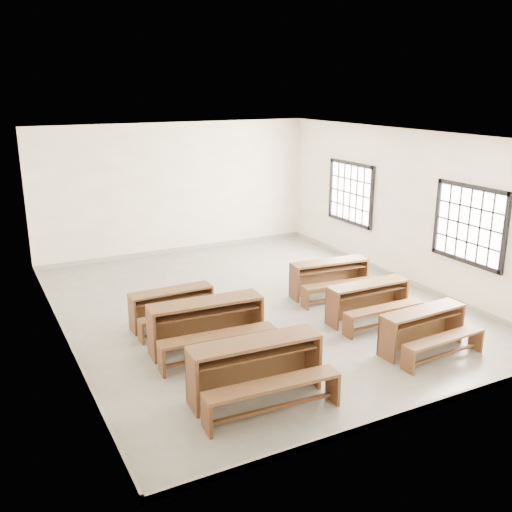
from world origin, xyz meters
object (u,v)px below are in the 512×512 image
desk_set_3 (424,327)px  desk_set_5 (330,276)px  desk_set_4 (369,299)px  desk_set_0 (257,366)px  desk_set_1 (207,322)px  desk_set_2 (173,305)px

desk_set_3 → desk_set_5: (0.10, 2.72, 0.02)m
desk_set_4 → desk_set_5: 1.37m
desk_set_0 → desk_set_5: size_ratio=1.12×
desk_set_1 → desk_set_2: bearing=101.9°
desk_set_0 → desk_set_3: bearing=4.6°
desk_set_4 → desk_set_5: desk_set_5 is taller
desk_set_1 → desk_set_5: size_ratio=1.12×
desk_set_2 → desk_set_4: desk_set_4 is taller
desk_set_1 → desk_set_5: desk_set_1 is taller
desk_set_3 → desk_set_5: size_ratio=0.93×
desk_set_2 → desk_set_5: 3.28m
desk_set_3 → desk_set_4: 1.36m
desk_set_2 → desk_set_3: 4.20m
desk_set_0 → desk_set_2: bearing=97.2°
desk_set_3 → desk_set_2: bearing=136.6°
desk_set_5 → desk_set_2: bearing=-174.6°
desk_set_3 → desk_set_5: 2.72m
desk_set_0 → desk_set_1: bearing=94.1°
desk_set_1 → desk_set_5: 3.32m
desk_set_0 → desk_set_2: 2.81m
desk_set_1 → desk_set_4: bearing=-0.6°
desk_set_3 → desk_set_4: bearing=87.9°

